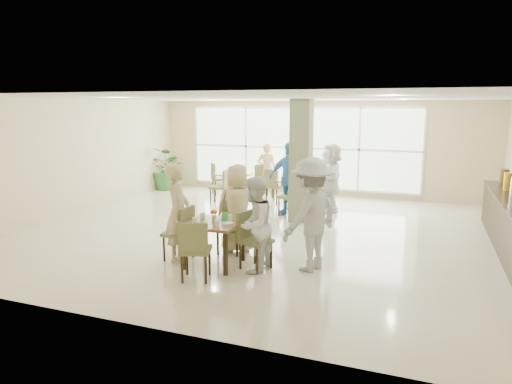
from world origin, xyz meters
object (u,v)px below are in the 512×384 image
(round_table_right, at_px, (297,186))
(teen_right, at_px, (254,224))
(adult_a, at_px, (289,179))
(adult_standing, at_px, (267,170))
(potted_plant, at_px, (167,168))
(teen_standing, at_px, (311,215))
(main_table, at_px, (214,228))
(round_table_left, at_px, (234,179))
(teen_far, at_px, (238,208))
(teen_left, at_px, (178,212))
(adult_b, at_px, (331,178))

(round_table_right, bearing_deg, teen_right, -82.67)
(adult_a, height_order, adult_standing, adult_a)
(round_table_right, distance_m, potted_plant, 4.74)
(teen_standing, distance_m, adult_a, 3.88)
(main_table, height_order, round_table_right, same)
(round_table_left, xyz_separation_m, teen_far, (2.00, -4.46, 0.24))
(teen_left, distance_m, adult_standing, 5.95)
(adult_a, distance_m, adult_standing, 2.37)
(potted_plant, bearing_deg, adult_standing, 1.34)
(main_table, bearing_deg, teen_standing, 12.87)
(teen_standing, height_order, adult_a, teen_standing)
(round_table_right, bearing_deg, adult_a, -89.10)
(potted_plant, bearing_deg, teen_standing, -42.48)
(main_table, bearing_deg, teen_left, 177.35)
(potted_plant, xyz_separation_m, adult_b, (5.51, -1.20, 0.18))
(adult_b, bearing_deg, teen_left, -38.41)
(teen_standing, relative_size, adult_standing, 1.17)
(potted_plant, xyz_separation_m, teen_standing, (6.04, -5.53, 0.25))
(adult_b, xyz_separation_m, adult_standing, (-2.17, 1.28, -0.07))
(round_table_left, relative_size, teen_standing, 0.60)
(potted_plant, height_order, teen_right, teen_right)
(round_table_left, height_order, adult_b, adult_b)
(round_table_right, bearing_deg, round_table_left, 164.85)
(round_table_right, xyz_separation_m, teen_right, (0.61, -4.76, 0.20))
(main_table, height_order, teen_left, teen_left)
(round_table_left, distance_m, teen_standing, 6.04)
(main_table, distance_m, teen_far, 0.85)
(teen_standing, bearing_deg, teen_far, -83.38)
(round_table_left, distance_m, round_table_right, 2.11)
(teen_left, height_order, teen_far, teen_left)
(teen_left, xyz_separation_m, teen_far, (0.78, 0.79, -0.03))
(adult_a, bearing_deg, adult_b, 45.57)
(teen_left, bearing_deg, adult_b, -34.62)
(round_table_left, distance_m, adult_b, 3.02)
(round_table_left, height_order, potted_plant, potted_plant)
(potted_plant, height_order, teen_standing, teen_standing)
(teen_standing, bearing_deg, adult_b, -148.77)
(teen_left, bearing_deg, adult_a, -26.11)
(teen_standing, bearing_deg, round_table_left, -120.56)
(adult_a, xyz_separation_m, adult_standing, (-1.27, 2.00, -0.10))
(main_table, height_order, teen_right, teen_right)
(round_table_left, distance_m, adult_a, 2.46)
(potted_plant, distance_m, adult_standing, 3.34)
(main_table, bearing_deg, round_table_right, 88.60)
(round_table_right, xyz_separation_m, teen_far, (-0.03, -3.91, 0.24))
(round_table_right, relative_size, adult_a, 0.61)
(round_table_left, bearing_deg, teen_standing, -54.80)
(teen_standing, xyz_separation_m, adult_a, (-1.43, 3.61, -0.03))
(round_table_left, distance_m, teen_far, 4.90)
(adult_a, relative_size, adult_standing, 1.13)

